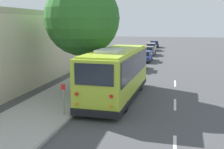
{
  "coord_description": "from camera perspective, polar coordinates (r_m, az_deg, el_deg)",
  "views": [
    {
      "loc": [
        -17.6,
        -3.33,
        4.79
      ],
      "look_at": [
        0.8,
        0.76,
        1.3
      ],
      "focal_mm": 45.0,
      "sensor_mm": 36.0,
      "label": 1
    }
  ],
  "objects": [
    {
      "name": "parked_sedan_gray",
      "position": [
        42.29,
        7.38,
        4.74
      ],
      "size": [
        4.62,
        2.11,
        1.31
      ],
      "rotation": [
        0.0,
        0.0,
        -0.09
      ],
      "color": "slate",
      "rests_on": "ground"
    },
    {
      "name": "sign_post_near",
      "position": [
        14.47,
        -9.82,
        -4.97
      ],
      "size": [
        0.06,
        0.22,
        1.59
      ],
      "color": "gray",
      "rests_on": "sidewalk_slab"
    },
    {
      "name": "ground_plane",
      "position": [
        18.54,
        1.76,
        -4.49
      ],
      "size": [
        160.0,
        160.0,
        0.0
      ],
      "primitive_type": "plane",
      "color": "#474749"
    },
    {
      "name": "lane_stripe_ahead",
      "position": [
        23.02,
        12.7,
        -1.77
      ],
      "size": [
        2.4,
        0.14,
        0.01
      ],
      "primitive_type": "cube",
      "color": "silver",
      "rests_on": "ground"
    },
    {
      "name": "street_tree",
      "position": [
        19.55,
        -5.99,
        12.34
      ],
      "size": [
        5.1,
        5.1,
        8.26
      ],
      "color": "brown",
      "rests_on": "sidewalk_slab"
    },
    {
      "name": "lane_stripe_mid",
      "position": [
        17.2,
        12.68,
        -5.94
      ],
      "size": [
        2.4,
        0.14,
        0.01
      ],
      "primitive_type": "cube",
      "color": "silver",
      "rests_on": "ground"
    },
    {
      "name": "parked_sedan_silver",
      "position": [
        49.58,
        7.98,
        5.55
      ],
      "size": [
        4.54,
        1.75,
        1.29
      ],
      "rotation": [
        0.0,
        0.0,
        0.02
      ],
      "color": "#A8AAAF",
      "rests_on": "ground"
    },
    {
      "name": "parked_sedan_tan",
      "position": [
        28.88,
        4.88,
        2.08
      ],
      "size": [
        4.17,
        1.68,
        1.27
      ],
      "rotation": [
        0.0,
        0.0,
        0.0
      ],
      "color": "tan",
      "rests_on": "ground"
    },
    {
      "name": "lane_stripe_behind",
      "position": [
        11.56,
        12.65,
        -14.26
      ],
      "size": [
        2.4,
        0.14,
        0.01
      ],
      "primitive_type": "cube",
      "color": "silver",
      "rests_on": "ground"
    },
    {
      "name": "sign_post_far",
      "position": [
        16.22,
        -7.27,
        -3.96
      ],
      "size": [
        0.06,
        0.06,
        1.23
      ],
      "color": "gray",
      "rests_on": "sidewalk_slab"
    },
    {
      "name": "curb_strip",
      "position": [
        18.89,
        -3.14,
        -3.98
      ],
      "size": [
        80.0,
        0.14,
        0.15
      ],
      "primitive_type": "cube",
      "color": "gray",
      "rests_on": "ground"
    },
    {
      "name": "parked_sedan_navy",
      "position": [
        56.02,
        8.55,
        6.08
      ],
      "size": [
        4.44,
        2.04,
        1.26
      ],
      "rotation": [
        0.0,
        0.0,
        0.08
      ],
      "color": "#19234C",
      "rests_on": "ground"
    },
    {
      "name": "parked_sedan_blue",
      "position": [
        35.56,
        6.57,
        3.67
      ],
      "size": [
        4.6,
        1.84,
        1.3
      ],
      "rotation": [
        0.0,
        0.0,
        -0.02
      ],
      "color": "navy",
      "rests_on": "ground"
    },
    {
      "name": "sidewalk_slab",
      "position": [
        19.47,
        -8.55,
        -3.64
      ],
      "size": [
        80.0,
        3.67,
        0.15
      ],
      "primitive_type": "cube",
      "color": "#A3A099",
      "rests_on": "ground"
    },
    {
      "name": "shuttle_bus",
      "position": [
        17.65,
        0.94,
        0.59
      ],
      "size": [
        9.16,
        2.9,
        3.3
      ],
      "rotation": [
        0.0,
        0.0,
        -0.05
      ],
      "color": "#ADC633",
      "rests_on": "ground"
    },
    {
      "name": "building_backdrop",
      "position": [
        25.91,
        -19.2,
        5.22
      ],
      "size": [
        23.85,
        7.42,
        5.72
      ],
      "color": "beige",
      "rests_on": "ground"
    }
  ]
}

